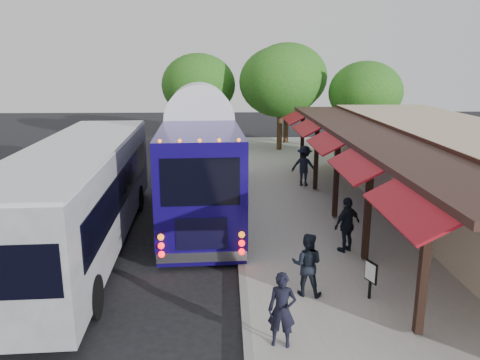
% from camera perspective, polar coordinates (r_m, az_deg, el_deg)
% --- Properties ---
extents(ground, '(90.00, 90.00, 0.00)m').
position_cam_1_polar(ground, '(14.31, -0.05, -10.53)').
color(ground, black).
rests_on(ground, ground).
extents(sidewalk, '(10.00, 40.00, 0.15)m').
position_cam_1_polar(sidewalk, '(18.78, 15.04, -4.66)').
color(sidewalk, '#9E9B93').
rests_on(sidewalk, ground).
extents(curb, '(0.20, 40.00, 0.16)m').
position_cam_1_polar(curb, '(17.99, -0.28, -4.99)').
color(curb, gray).
rests_on(curb, ground).
extents(station_shelter, '(8.15, 20.00, 3.60)m').
position_cam_1_polar(station_shelter, '(19.57, 24.90, 0.64)').
color(station_shelter, tan).
rests_on(station_shelter, ground).
extents(coach_bus, '(3.39, 12.96, 4.11)m').
position_cam_1_polar(coach_bus, '(19.48, -4.88, 2.95)').
color(coach_bus, '#140862').
rests_on(coach_bus, ground).
extents(city_bus, '(3.43, 13.00, 3.46)m').
position_cam_1_polar(city_bus, '(15.91, -18.96, -1.43)').
color(city_bus, gray).
rests_on(city_bus, ground).
extents(ped_a, '(0.66, 0.51, 1.63)m').
position_cam_1_polar(ped_a, '(10.14, 5.14, -15.51)').
color(ped_a, black).
rests_on(ped_a, sidewalk).
extents(ped_b, '(0.95, 0.83, 1.66)m').
position_cam_1_polar(ped_b, '(12.21, 8.17, -10.14)').
color(ped_b, black).
rests_on(ped_b, sidewalk).
extents(ped_c, '(1.11, 0.92, 1.77)m').
position_cam_1_polar(ped_c, '(15.09, 12.93, -5.32)').
color(ped_c, black).
rests_on(ped_c, sidewalk).
extents(ped_d, '(1.44, 1.16, 1.95)m').
position_cam_1_polar(ped_d, '(22.77, 7.84, 1.72)').
color(ped_d, black).
rests_on(ped_d, sidewalk).
extents(sign_board, '(0.20, 0.44, 1.00)m').
position_cam_1_polar(sign_board, '(12.39, 15.65, -10.93)').
color(sign_board, black).
rests_on(sign_board, sidewalk).
extents(tree_left, '(5.52, 5.52, 7.07)m').
position_cam_1_polar(tree_left, '(31.95, 4.95, 11.83)').
color(tree_left, '#382314').
rests_on(tree_left, ground).
extents(tree_mid, '(5.77, 5.77, 7.39)m').
position_cam_1_polar(tree_mid, '(34.87, 5.76, 12.35)').
color(tree_mid, '#382314').
rests_on(tree_mid, ground).
extents(tree_right, '(4.76, 4.76, 6.09)m').
position_cam_1_polar(tree_right, '(31.89, 15.04, 10.23)').
color(tree_right, '#382314').
rests_on(tree_right, ground).
extents(tree_far, '(5.18, 5.18, 6.63)m').
position_cam_1_polar(tree_far, '(33.56, -5.09, 11.43)').
color(tree_far, '#382314').
rests_on(tree_far, ground).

